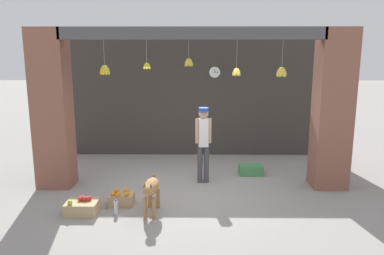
{
  "coord_description": "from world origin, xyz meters",
  "views": [
    {
      "loc": [
        0.07,
        -7.24,
        2.79
      ],
      "look_at": [
        0.0,
        0.41,
        1.24
      ],
      "focal_mm": 35.0,
      "sensor_mm": 36.0,
      "label": 1
    }
  ],
  "objects": [
    {
      "name": "shop_pillar_left",
      "position": [
        -2.86,
        0.3,
        1.63
      ],
      "size": [
        0.7,
        0.6,
        3.26
      ],
      "primitive_type": "cube",
      "color": "brown",
      "rests_on": "ground_plane"
    },
    {
      "name": "wall_clock",
      "position": [
        0.58,
        2.72,
        2.26
      ],
      "size": [
        0.31,
        0.03,
        0.31
      ],
      "color": "black"
    },
    {
      "name": "fruit_crate_apples",
      "position": [
        -1.92,
        -1.1,
        0.12
      ],
      "size": [
        0.55,
        0.43,
        0.3
      ],
      "color": "tan",
      "rests_on": "ground_plane"
    },
    {
      "name": "shop_back_wall",
      "position": [
        0.0,
        2.79,
        1.63
      ],
      "size": [
        7.02,
        0.12,
        3.26
      ],
      "primitive_type": "cube",
      "color": "#38332D",
      "rests_on": "ground_plane"
    },
    {
      "name": "fruit_crate_oranges",
      "position": [
        -1.3,
        -0.72,
        0.12
      ],
      "size": [
        0.44,
        0.34,
        0.29
      ],
      "color": "tan",
      "rests_on": "ground_plane"
    },
    {
      "name": "produce_box_green",
      "position": [
        1.35,
        1.05,
        0.11
      ],
      "size": [
        0.54,
        0.35,
        0.23
      ],
      "primitive_type": "cube",
      "color": "#42844C",
      "rests_on": "ground_plane"
    },
    {
      "name": "dog",
      "position": [
        -0.7,
        -1.11,
        0.46
      ],
      "size": [
        0.28,
        0.91,
        0.67
      ],
      "rotation": [
        0.0,
        0.0,
        -1.62
      ],
      "color": "#9E7042",
      "rests_on": "ground_plane"
    },
    {
      "name": "storefront_awning",
      "position": [
        0.0,
        0.12,
        3.09
      ],
      "size": [
        5.12,
        0.28,
        0.97
      ],
      "color": "#4C4C51"
    },
    {
      "name": "shop_pillar_right",
      "position": [
        2.86,
        0.3,
        1.63
      ],
      "size": [
        0.7,
        0.6,
        3.26
      ],
      "primitive_type": "cube",
      "color": "brown",
      "rests_on": "ground_plane"
    },
    {
      "name": "water_bottle",
      "position": [
        -1.32,
        -1.13,
        0.12
      ],
      "size": [
        0.06,
        0.06,
        0.26
      ],
      "color": "silver",
      "rests_on": "ground_plane"
    },
    {
      "name": "ground_plane",
      "position": [
        0.0,
        0.0,
        0.0
      ],
      "size": [
        60.0,
        60.0,
        0.0
      ],
      "primitive_type": "plane",
      "color": "gray"
    },
    {
      "name": "shopkeeper",
      "position": [
        0.24,
        0.51,
        0.97
      ],
      "size": [
        0.34,
        0.28,
        1.64
      ],
      "rotation": [
        0.0,
        0.0,
        3.24
      ],
      "color": "#424247",
      "rests_on": "ground_plane"
    }
  ]
}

